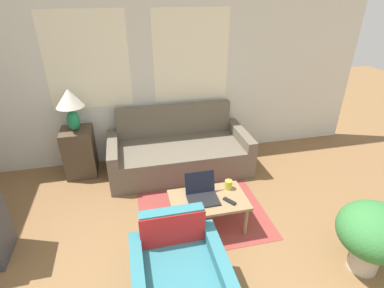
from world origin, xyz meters
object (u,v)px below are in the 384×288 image
object	(u,v)px
couch	(179,152)
cup_navy	(228,185)
laptop	(202,193)
coffee_table	(208,202)
table_lamp	(70,103)
tv_remote	(229,201)
potted_plant	(374,233)
armchair	(180,285)

from	to	relation	value
couch	cup_navy	xyz separation A→B (m)	(0.35, -1.20, 0.19)
laptop	coffee_table	bearing A→B (deg)	-30.30
table_lamp	tv_remote	bearing A→B (deg)	-43.36
couch	potted_plant	distance (m)	2.63
potted_plant	coffee_table	bearing A→B (deg)	145.92
couch	tv_remote	world-z (taller)	couch
couch	armchair	bearing A→B (deg)	-100.59
armchair	laptop	xyz separation A→B (m)	(0.42, 0.91, 0.18)
armchair	tv_remote	bearing A→B (deg)	48.16
couch	potted_plant	world-z (taller)	couch
armchair	coffee_table	size ratio (longest dim) A/B	0.98
coffee_table	laptop	distance (m)	0.13
table_lamp	laptop	distance (m)	2.13
couch	laptop	xyz separation A→B (m)	(0.01, -1.30, 0.19)
armchair	table_lamp	bearing A→B (deg)	112.74
armchair	cup_navy	distance (m)	1.28
armchair	potted_plant	xyz separation A→B (m)	(1.80, -0.01, 0.18)
couch	tv_remote	xyz separation A→B (m)	(0.28, -1.44, 0.15)
table_lamp	cup_navy	distance (m)	2.31
table_lamp	laptop	bearing A→B (deg)	-45.75
table_lamp	potted_plant	size ratio (longest dim) A/B	0.80
laptop	tv_remote	distance (m)	0.31
tv_remote	couch	bearing A→B (deg)	101.09
couch	laptop	world-z (taller)	couch
coffee_table	potted_plant	size ratio (longest dim) A/B	1.15
tv_remote	cup_navy	bearing A→B (deg)	74.06
tv_remote	potted_plant	bearing A→B (deg)	-35.42
couch	cup_navy	world-z (taller)	couch
armchair	laptop	world-z (taller)	armchair
couch	tv_remote	distance (m)	1.47
coffee_table	cup_navy	bearing A→B (deg)	25.82
laptop	tv_remote	world-z (taller)	laptop
armchair	laptop	size ratio (longest dim) A/B	2.49
couch	laptop	distance (m)	1.31
table_lamp	laptop	xyz separation A→B (m)	(1.42, -1.46, -0.64)
armchair	tv_remote	distance (m)	1.05
couch	table_lamp	bearing A→B (deg)	173.57
cup_navy	tv_remote	xyz separation A→B (m)	(-0.07, -0.23, -0.04)
coffee_table	potted_plant	distance (m)	1.59
armchair	tv_remote	world-z (taller)	armchair
laptop	potted_plant	distance (m)	1.66
couch	potted_plant	size ratio (longest dim) A/B	2.78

